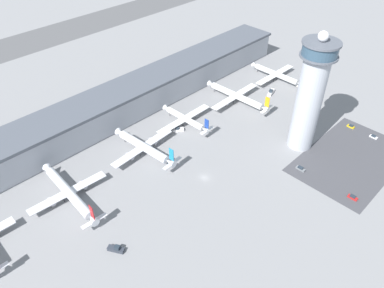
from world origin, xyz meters
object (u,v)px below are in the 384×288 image
airplane_gate_bravo (69,193)px  service_truck_fuel (178,129)px  car_blue_compact (353,197)px  service_truck_catering (116,249)px  car_silver_sedan (301,169)px  airplane_gate_delta (185,119)px  car_white_wagon (374,137)px  airplane_gate_echo (237,96)px  airplane_gate_foxtrot (276,74)px  airplane_gate_charlie (144,147)px  car_navy_sedan (351,126)px  control_tower (310,94)px  service_truck_baggage (271,92)px

airplane_gate_bravo → service_truck_fuel: 69.73m
airplane_gate_bravo → car_blue_compact: airplane_gate_bravo is taller
service_truck_catering → car_silver_sedan: service_truck_catering is taller
airplane_gate_delta → car_blue_compact: 95.18m
airplane_gate_bravo → service_truck_catering: bearing=-92.8°
service_truck_fuel → car_white_wagon: service_truck_fuel is taller
airplane_gate_echo → airplane_gate_foxtrot: airplane_gate_echo is taller
car_blue_compact → airplane_gate_bravo: bearing=135.1°
airplane_gate_charlie → airplane_gate_echo: bearing=-1.3°
car_blue_compact → car_silver_sedan: car_silver_sedan is taller
airplane_gate_delta → car_navy_sedan: airplane_gate_delta is taller
airplane_gate_echo → car_silver_sedan: airplane_gate_echo is taller
airplane_gate_bravo → service_truck_fuel: bearing=2.7°
airplane_gate_bravo → car_navy_sedan: size_ratio=10.95×
control_tower → service_truck_catering: control_tower is taller
airplane_gate_echo → airplane_gate_bravo: bearing=179.6°
airplane_gate_foxtrot → service_truck_catering: airplane_gate_foxtrot is taller
airplane_gate_delta → car_blue_compact: airplane_gate_delta is taller
airplane_gate_bravo → car_blue_compact: bearing=-44.9°
car_navy_sedan → car_white_wagon: car_navy_sedan is taller
car_silver_sedan → car_white_wagon: car_silver_sedan is taller
airplane_gate_echo → car_navy_sedan: airplane_gate_echo is taller
service_truck_catering → airplane_gate_charlie: bearing=39.9°
airplane_gate_echo → service_truck_fuel: airplane_gate_echo is taller
car_silver_sedan → airplane_gate_echo: bearing=67.8°
airplane_gate_delta → service_truck_fuel: 7.64m
airplane_gate_charlie → airplane_gate_bravo: bearing=-178.8°
airplane_gate_charlie → control_tower: bearing=-39.5°
control_tower → airplane_gate_echo: (8.46, 50.31, -26.36)m
car_navy_sedan → airplane_gate_charlie: bearing=146.5°
control_tower → car_blue_compact: size_ratio=14.03×
car_blue_compact → service_truck_baggage: bearing=58.4°
control_tower → car_white_wagon: 52.10m
airplane_gate_delta → car_white_wagon: 103.46m
airplane_gate_foxtrot → airplane_gate_echo: bearing=179.1°
airplane_gate_echo → car_silver_sedan: size_ratio=9.67×
airplane_gate_bravo → airplane_gate_foxtrot: airplane_gate_bravo is taller
control_tower → airplane_gate_delta: 68.81m
airplane_gate_charlie → car_navy_sedan: size_ratio=9.91×
car_silver_sedan → car_white_wagon: 52.42m
airplane_gate_delta → car_white_wagon: (63.99, -81.22, -3.49)m
airplane_gate_delta → airplane_gate_echo: airplane_gate_echo is taller
service_truck_catering → car_white_wagon: service_truck_catering is taller
airplane_gate_charlie → service_truck_fuel: airplane_gate_charlie is taller
airplane_gate_foxtrot → car_white_wagon: size_ratio=9.57×
control_tower → airplane_gate_echo: size_ratio=1.36×
airplane_gate_foxtrot → service_truck_catering: size_ratio=5.83×
service_truck_catering → airplane_gate_echo: bearing=17.2°
airplane_gate_foxtrot → car_silver_sedan: airplane_gate_foxtrot is taller
car_blue_compact → airplane_gate_echo: bearing=74.1°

